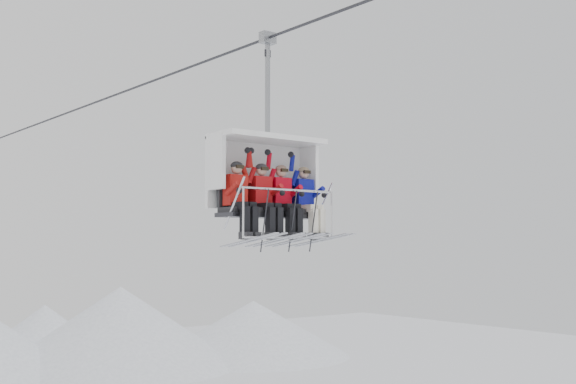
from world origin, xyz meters
TOP-DOWN VIEW (x-y plane):
  - haul_cable at (0.00, 0.00)m, footprint 0.06×50.00m
  - chairlift_carrier at (0.00, 0.75)m, footprint 2.25×1.17m
  - skier_far_left at (-0.77, 0.45)m, footprint 0.39×1.69m
  - skier_center_left at (-0.21, 0.45)m, footprint 0.39×1.69m
  - skier_center_right at (0.25, 0.45)m, footprint 0.39×1.69m
  - skier_far_right at (0.81, 0.45)m, footprint 0.39×1.69m

SIDE VIEW (x-z plane):
  - skier_far_left at x=-0.77m, z-range 9.41..10.96m
  - skier_center_left at x=-0.21m, z-range 9.41..10.96m
  - skier_center_right at x=0.25m, z-range 9.41..10.96m
  - skier_far_right at x=0.81m, z-range 9.41..10.96m
  - chairlift_carrier at x=0.00m, z-range 8.66..12.64m
  - haul_cable at x=0.00m, z-range 13.27..13.33m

